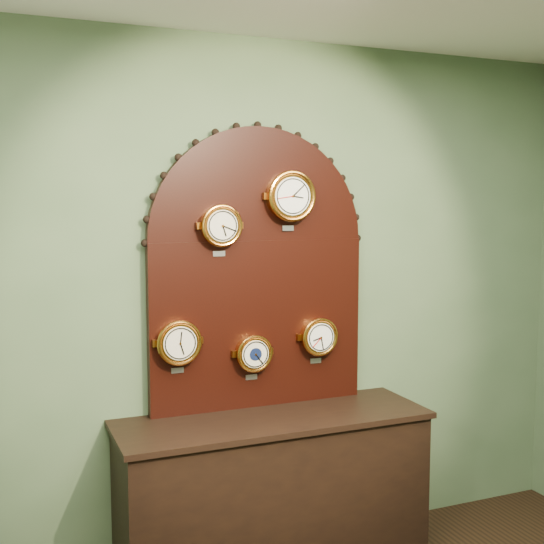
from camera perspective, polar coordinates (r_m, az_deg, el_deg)
name	(u,v)px	position (r m, az deg, el deg)	size (l,w,h in m)	color
wall_back	(255,300)	(3.77, -1.44, -2.36)	(4.00, 4.00, 0.00)	#516B49
shop_counter	(273,496)	(3.81, 0.12, -17.97)	(1.60, 0.50, 0.80)	black
display_board	(258,260)	(3.70, -1.18, 1.00)	(1.26, 0.06, 1.53)	black
roman_clock	(221,226)	(3.55, -4.24, 3.83)	(0.22, 0.08, 0.27)	orange
arabic_clock	(291,196)	(3.69, 1.54, 6.26)	(0.27, 0.08, 0.32)	orange
hygrometer	(179,342)	(3.56, -7.69, -5.76)	(0.23, 0.08, 0.28)	orange
barometer	(253,353)	(3.70, -1.54, -6.69)	(0.20, 0.08, 0.25)	orange
tide_clock	(318,336)	(3.83, 3.84, -5.32)	(0.21, 0.08, 0.26)	orange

